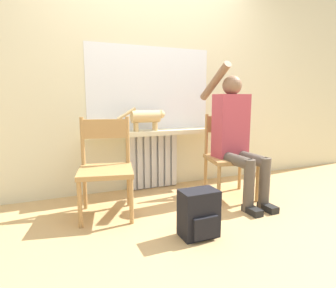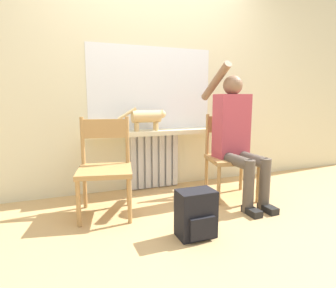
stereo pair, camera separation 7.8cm
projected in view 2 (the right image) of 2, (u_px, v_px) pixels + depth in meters
ground_plane at (200, 229)px, 2.23m from camera, size 12.00×12.00×0.00m
wall_with_window at (151, 70)px, 3.15m from camera, size 7.00×0.06×2.70m
radiator at (154, 161)px, 3.24m from camera, size 0.59×0.08×0.63m
windowsill at (156, 132)px, 3.11m from camera, size 1.49×0.26×0.05m
window_glass at (152, 89)px, 3.15m from camera, size 1.43×0.01×0.91m
chair_left at (105, 166)px, 2.48m from camera, size 0.54×0.54×0.86m
chair_right at (230, 155)px, 2.95m from camera, size 0.55×0.55×0.86m
person at (236, 133)px, 2.81m from camera, size 0.36×0.98×1.39m
cat at (147, 117)px, 3.01m from camera, size 0.53×0.13×0.26m
backpack at (196, 214)px, 2.09m from camera, size 0.28×0.21×0.36m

